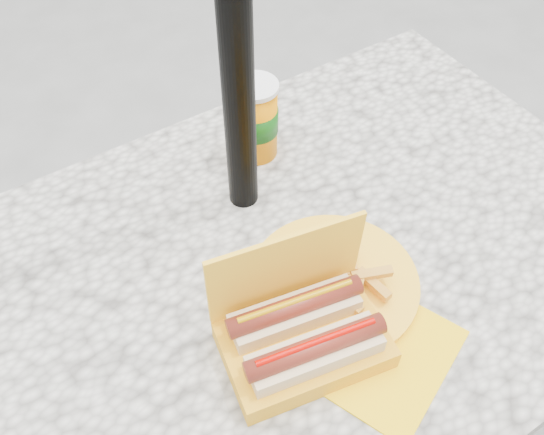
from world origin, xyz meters
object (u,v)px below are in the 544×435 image
hotdog_box (303,334)px  soda_cup (256,120)px  fries_plate (336,286)px  umbrella_pole (234,18)px

hotdog_box → soda_cup: size_ratio=1.61×
hotdog_box → soda_cup: 0.42m
fries_plate → hotdog_box: bearing=-152.3°
hotdog_box → fries_plate: bearing=38.3°
umbrella_pole → soda_cup: size_ratio=14.22×
umbrella_pole → hotdog_box: size_ratio=8.83×
umbrella_pole → fries_plate: (0.02, -0.25, -0.34)m
hotdog_box → umbrella_pole: bearing=85.3°
hotdog_box → soda_cup: hotdog_box is taller
soda_cup → umbrella_pole: bearing=-132.7°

